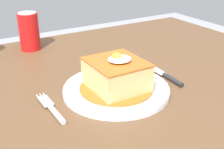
# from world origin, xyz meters

# --- Properties ---
(dining_table) EXTENTS (1.18, 0.84, 0.75)m
(dining_table) POSITION_xyz_m (0.00, 0.00, 0.64)
(dining_table) COLOR brown
(dining_table) RESTS_ON ground_plane
(main_plate) EXTENTS (0.26, 0.26, 0.02)m
(main_plate) POSITION_xyz_m (-0.04, -0.10, 0.76)
(main_plate) COLOR white
(main_plate) RESTS_ON dining_table
(sandwich_meal) EXTENTS (0.18, 0.18, 0.09)m
(sandwich_meal) POSITION_xyz_m (-0.04, -0.10, 0.80)
(sandwich_meal) COLOR #B75B1E
(sandwich_meal) RESTS_ON main_plate
(fork) EXTENTS (0.02, 0.14, 0.01)m
(fork) POSITION_xyz_m (-0.21, -0.11, 0.76)
(fork) COLOR silver
(fork) RESTS_ON dining_table
(knife) EXTENTS (0.03, 0.17, 0.01)m
(knife) POSITION_xyz_m (0.12, -0.10, 0.76)
(knife) COLOR #262628
(knife) RESTS_ON dining_table
(soda_can) EXTENTS (0.07, 0.07, 0.12)m
(soda_can) POSITION_xyz_m (-0.12, 0.32, 0.82)
(soda_can) COLOR red
(soda_can) RESTS_ON dining_table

